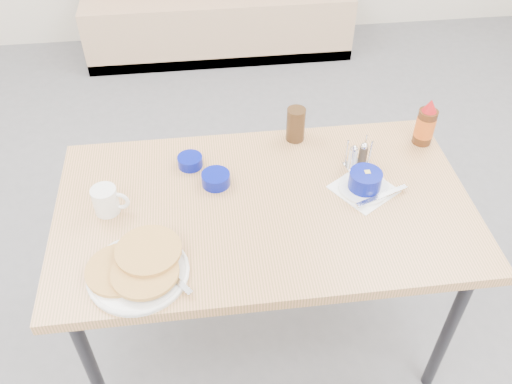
{
  "coord_description": "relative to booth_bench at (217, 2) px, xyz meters",
  "views": [
    {
      "loc": [
        -0.19,
        -1.04,
        2.04
      ],
      "look_at": [
        -0.03,
        0.25,
        0.82
      ],
      "focal_mm": 38.0,
      "sensor_mm": 36.0,
      "label": 1
    }
  ],
  "objects": [
    {
      "name": "booth_bench",
      "position": [
        0.0,
        0.0,
        0.0
      ],
      "size": [
        1.9,
        0.56,
        1.22
      ],
      "color": "tan",
      "rests_on": "ground"
    },
    {
      "name": "creamer_bowl",
      "position": [
        -0.24,
        -2.31,
        0.43
      ],
      "size": [
        0.09,
        0.09,
        0.04
      ],
      "rotation": [
        0.0,
        0.0,
        -0.23
      ],
      "color": "#051083",
      "rests_on": "dining_table"
    },
    {
      "name": "grits_setting",
      "position": [
        0.35,
        -2.51,
        0.44
      ],
      "size": [
        0.27,
        0.25,
        0.08
      ],
      "rotation": [
        0.0,
        0.0,
        0.57
      ],
      "color": "white",
      "rests_on": "dining_table"
    },
    {
      "name": "syrup_bottle",
      "position": [
        0.64,
        -2.27,
        0.49
      ],
      "size": [
        0.07,
        0.07,
        0.19
      ],
      "rotation": [
        0.0,
        0.0,
        -0.42
      ],
      "color": "#47230F",
      "rests_on": "dining_table"
    },
    {
      "name": "pancake_plate",
      "position": [
        -0.41,
        -2.78,
        0.43
      ],
      "size": [
        0.31,
        0.3,
        0.05
      ],
      "rotation": [
        0.0,
        0.0,
        0.33
      ],
      "color": "white",
      "rests_on": "dining_table"
    },
    {
      "name": "condiment_caddy",
      "position": [
        0.36,
        -2.37,
        0.45
      ],
      "size": [
        0.1,
        0.07,
        0.11
      ],
      "rotation": [
        0.0,
        0.0,
        0.26
      ],
      "color": "silver",
      "rests_on": "dining_table"
    },
    {
      "name": "amber_tumbler",
      "position": [
        0.16,
        -2.19,
        0.48
      ],
      "size": [
        0.09,
        0.09,
        0.13
      ],
      "primitive_type": "cylinder",
      "rotation": [
        0.0,
        0.0,
        0.29
      ],
      "color": "#382311",
      "rests_on": "dining_table"
    },
    {
      "name": "ground",
      "position": [
        0.0,
        -2.78,
        -0.35
      ],
      "size": [
        6.0,
        6.0,
        0.0
      ],
      "primitive_type": "plane",
      "color": "slate",
      "rests_on": "ground"
    },
    {
      "name": "dining_table",
      "position": [
        0.0,
        -2.53,
        0.35
      ],
      "size": [
        1.4,
        0.8,
        0.76
      ],
      "color": "tan",
      "rests_on": "ground"
    },
    {
      "name": "coffee_mug",
      "position": [
        -0.52,
        -2.51,
        0.46
      ],
      "size": [
        0.12,
        0.08,
        0.09
      ],
      "rotation": [
        0.0,
        0.0,
        -0.2
      ],
      "color": "white",
      "rests_on": "dining_table"
    },
    {
      "name": "butter_bowl",
      "position": [
        -0.16,
        -2.42,
        0.43
      ],
      "size": [
        0.1,
        0.1,
        0.04
      ],
      "rotation": [
        0.0,
        0.0,
        -0.23
      ],
      "color": "#051083",
      "rests_on": "dining_table"
    }
  ]
}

